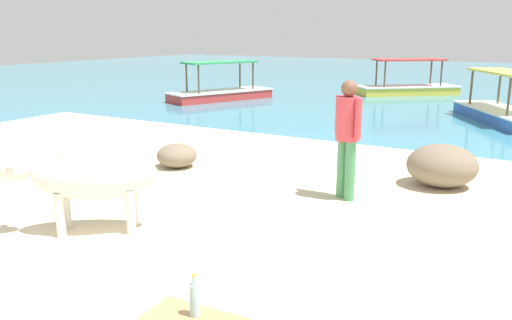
{
  "coord_description": "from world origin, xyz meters",
  "views": [
    {
      "loc": [
        3.16,
        -3.08,
        2.28
      ],
      "look_at": [
        -0.38,
        3.0,
        0.55
      ],
      "focal_mm": 36.87,
      "sensor_mm": 36.0,
      "label": 1
    }
  ],
  "objects_px": {
    "bottle": "(195,299)",
    "boat_red": "(221,92)",
    "cow": "(91,176)",
    "boat_blue": "(502,111)",
    "person_standing": "(348,131)",
    "boat_yellow": "(408,87)"
  },
  "relations": [
    {
      "from": "person_standing",
      "to": "bottle",
      "type": "bearing_deg",
      "value": 39.44
    },
    {
      "from": "cow",
      "to": "bottle",
      "type": "distance_m",
      "value": 2.97
    },
    {
      "from": "boat_yellow",
      "to": "cow",
      "type": "bearing_deg",
      "value": -128.36
    },
    {
      "from": "person_standing",
      "to": "boat_yellow",
      "type": "distance_m",
      "value": 13.19
    },
    {
      "from": "cow",
      "to": "boat_blue",
      "type": "xyz_separation_m",
      "value": [
        3.19,
        10.73,
        -0.41
      ]
    },
    {
      "from": "bottle",
      "to": "person_standing",
      "type": "relative_size",
      "value": 0.18
    },
    {
      "from": "cow",
      "to": "boat_red",
      "type": "bearing_deg",
      "value": -99.94
    },
    {
      "from": "person_standing",
      "to": "boat_red",
      "type": "height_order",
      "value": "person_standing"
    },
    {
      "from": "bottle",
      "to": "cow",
      "type": "bearing_deg",
      "value": 149.67
    },
    {
      "from": "boat_yellow",
      "to": "bottle",
      "type": "bearing_deg",
      "value": -120.0
    },
    {
      "from": "bottle",
      "to": "boat_blue",
      "type": "relative_size",
      "value": 0.08
    },
    {
      "from": "boat_red",
      "to": "boat_blue",
      "type": "height_order",
      "value": "same"
    },
    {
      "from": "bottle",
      "to": "boat_red",
      "type": "bearing_deg",
      "value": 123.3
    },
    {
      "from": "cow",
      "to": "person_standing",
      "type": "xyz_separation_m",
      "value": [
        2.05,
        2.6,
        0.29
      ]
    },
    {
      "from": "bottle",
      "to": "boat_blue",
      "type": "xyz_separation_m",
      "value": [
        0.63,
        12.22,
        -0.29
      ]
    },
    {
      "from": "cow",
      "to": "boat_blue",
      "type": "height_order",
      "value": "boat_blue"
    },
    {
      "from": "cow",
      "to": "bottle",
      "type": "height_order",
      "value": "cow"
    },
    {
      "from": "bottle",
      "to": "boat_blue",
      "type": "bearing_deg",
      "value": 87.03
    },
    {
      "from": "person_standing",
      "to": "boat_yellow",
      "type": "xyz_separation_m",
      "value": [
        -2.5,
        12.93,
        -0.7
      ]
    },
    {
      "from": "bottle",
      "to": "boat_yellow",
      "type": "distance_m",
      "value": 17.29
    },
    {
      "from": "bottle",
      "to": "boat_red",
      "type": "distance_m",
      "value": 14.69
    },
    {
      "from": "cow",
      "to": "person_standing",
      "type": "height_order",
      "value": "person_standing"
    }
  ]
}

